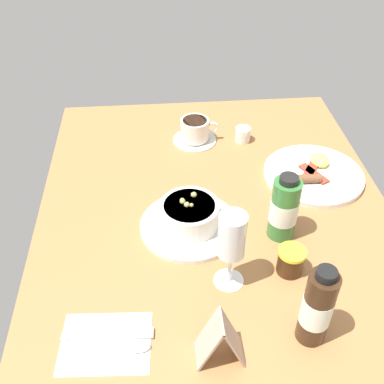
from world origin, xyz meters
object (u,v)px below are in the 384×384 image
(sauce_bottle_green, at_px, (284,209))
(breakfast_plate, at_px, (314,174))
(menu_card, at_px, (221,339))
(sauce_bottle_brown, at_px, (317,308))
(coffee_cup, at_px, (195,131))
(jam_jar, at_px, (291,261))
(creamer_jug, at_px, (243,134))
(wine_glass, at_px, (231,239))
(cutlery_setting, at_px, (108,343))
(porridge_bowl, at_px, (189,217))

(sauce_bottle_green, relative_size, breakfast_plate, 0.63)
(menu_card, bearing_deg, sauce_bottle_green, 148.49)
(sauce_bottle_brown, xyz_separation_m, menu_card, (0.03, -0.17, -0.03))
(breakfast_plate, bearing_deg, sauce_bottle_green, -34.25)
(coffee_cup, relative_size, jam_jar, 2.22)
(jam_jar, relative_size, sauce_bottle_brown, 0.33)
(creamer_jug, relative_size, wine_glass, 0.30)
(cutlery_setting, bearing_deg, jam_jar, 110.88)
(coffee_cup, distance_m, menu_card, 0.68)
(cutlery_setting, xyz_separation_m, menu_card, (0.04, 0.20, 0.05))
(coffee_cup, bearing_deg, sauce_bottle_green, 21.66)
(jam_jar, xyz_separation_m, breakfast_plate, (-0.31, 0.14, -0.02))
(sauce_bottle_green, bearing_deg, sauce_bottle_brown, -1.62)
(porridge_bowl, relative_size, sauce_bottle_brown, 1.27)
(jam_jar, bearing_deg, porridge_bowl, -126.53)
(cutlery_setting, height_order, sauce_bottle_green, sauce_bottle_green)
(cutlery_setting, xyz_separation_m, sauce_bottle_brown, (0.01, 0.36, 0.08))
(cutlery_setting, bearing_deg, sauce_bottle_green, 123.67)
(porridge_bowl, relative_size, breakfast_plate, 0.88)
(menu_card, bearing_deg, wine_glass, 166.39)
(cutlery_setting, height_order, breakfast_plate, breakfast_plate)
(porridge_bowl, bearing_deg, menu_card, 4.61)
(porridge_bowl, height_order, sauce_bottle_brown, sauce_bottle_brown)
(jam_jar, relative_size, menu_card, 0.57)
(coffee_cup, bearing_deg, porridge_bowl, -7.25)
(coffee_cup, xyz_separation_m, sauce_bottle_brown, (0.66, 0.15, 0.05))
(porridge_bowl, bearing_deg, cutlery_setting, -30.84)
(sauce_bottle_green, height_order, sauce_bottle_brown, sauce_bottle_brown)
(cutlery_setting, distance_m, sauce_bottle_brown, 0.37)
(creamer_jug, bearing_deg, sauce_bottle_brown, 1.08)
(creamer_jug, relative_size, menu_card, 0.51)
(creamer_jug, distance_m, breakfast_plate, 0.24)
(coffee_cup, xyz_separation_m, creamer_jug, (0.01, 0.14, -0.01))
(creamer_jug, xyz_separation_m, breakfast_plate, (0.18, 0.15, -0.01))
(creamer_jug, distance_m, sauce_bottle_green, 0.39)
(coffee_cup, relative_size, sauce_bottle_brown, 0.74)
(cutlery_setting, relative_size, jam_jar, 2.90)
(wine_glass, bearing_deg, coffee_cup, -177.79)
(sauce_bottle_brown, bearing_deg, jam_jar, 179.72)
(porridge_bowl, relative_size, jam_jar, 3.82)
(jam_jar, xyz_separation_m, sauce_bottle_green, (-0.11, 0.01, 0.05))
(breakfast_plate, bearing_deg, menu_card, -32.65)
(porridge_bowl, xyz_separation_m, menu_card, (0.32, 0.03, 0.02))
(jam_jar, bearing_deg, sauce_bottle_brown, -0.28)
(sauce_bottle_brown, height_order, breakfast_plate, sauce_bottle_brown)
(porridge_bowl, height_order, cutlery_setting, porridge_bowl)
(coffee_cup, xyz_separation_m, jam_jar, (0.50, 0.15, -0.00))
(coffee_cup, xyz_separation_m, menu_card, (0.68, -0.02, 0.02))
(coffee_cup, distance_m, sauce_bottle_green, 0.43)
(porridge_bowl, distance_m, menu_card, 0.32)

